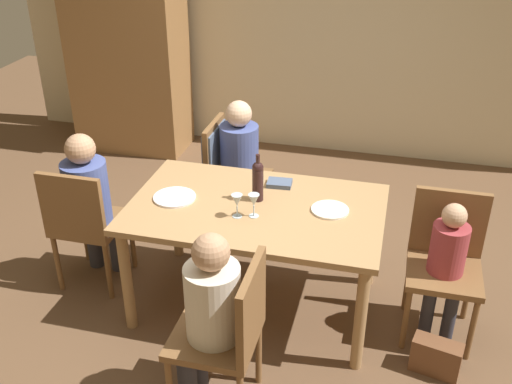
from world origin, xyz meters
name	(u,v)px	position (x,y,z in m)	size (l,w,h in m)	color
ground_plane	(256,302)	(0.00, 0.00, 0.00)	(10.00, 10.00, 0.00)	brown
rear_room_partition	(326,17)	(0.00, 2.69, 1.35)	(6.40, 0.12, 2.70)	beige
armoire_cabinet	(127,42)	(-1.89, 2.24, 1.10)	(1.18, 0.62, 2.18)	olive
dining_table	(256,219)	(0.00, 0.00, 0.67)	(1.58, 0.98, 0.76)	#A87F51
chair_far_left	(224,162)	(-0.48, 0.87, 0.59)	(0.46, 0.44, 0.92)	brown
chair_left_end	(84,220)	(-1.17, -0.09, 0.53)	(0.44, 0.44, 0.92)	brown
chair_near	(230,329)	(0.09, -0.87, 0.53)	(0.44, 0.44, 0.92)	brown
chair_right_end	(445,255)	(1.17, 0.09, 0.53)	(0.44, 0.44, 0.92)	brown
person_woman_host	(243,159)	(-0.33, 0.87, 0.64)	(0.34, 0.29, 1.11)	#33333D
person_man_bearded	(90,197)	(-1.17, 0.03, 0.65)	(0.30, 0.34, 1.12)	#33333D
person_man_guest	(209,310)	(-0.03, -0.87, 0.63)	(0.33, 0.28, 1.09)	#33333D
person_child_small	(446,262)	(1.17, -0.02, 0.56)	(0.22, 0.25, 0.94)	#33333D
wine_bottle_tall_green	(258,180)	(-0.01, 0.08, 0.90)	(0.07, 0.07, 0.31)	black
wine_glass_near_left	(254,201)	(0.02, -0.12, 0.87)	(0.07, 0.07, 0.15)	silver
wine_glass_centre	(237,201)	(-0.08, -0.15, 0.87)	(0.07, 0.07, 0.15)	silver
dinner_plate_host	(175,197)	(-0.53, -0.03, 0.77)	(0.27, 0.27, 0.01)	white
dinner_plate_guest_left	(330,210)	(0.45, 0.06, 0.77)	(0.23, 0.23, 0.01)	white
folded_napkin	(279,183)	(0.08, 0.31, 0.77)	(0.16, 0.12, 0.03)	#4C5B75
handbag	(436,357)	(1.17, -0.35, 0.11)	(0.28, 0.12, 0.22)	brown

